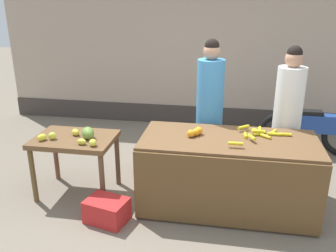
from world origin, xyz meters
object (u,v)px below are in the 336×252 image
produce_sack (148,156)px  vendor_woman_white_shirt (287,119)px  parked_motorcycle (312,130)px  vendor_woman_blue_shirt (209,112)px  produce_crate (107,210)px

produce_sack → vendor_woman_white_shirt: bearing=-2.6°
parked_motorcycle → produce_sack: bearing=-157.0°
vendor_woman_blue_shirt → produce_sack: vendor_woman_blue_shirt is taller
vendor_woman_blue_shirt → vendor_woman_white_shirt: vendor_woman_blue_shirt is taller
parked_motorcycle → produce_crate: size_ratio=3.64×
vendor_woman_blue_shirt → parked_motorcycle: (1.52, 1.04, -0.54)m
produce_sack → produce_crate: bearing=-98.0°
vendor_woman_white_shirt → produce_crate: 2.42m
parked_motorcycle → produce_sack: parked_motorcycle is taller
vendor_woman_blue_shirt → vendor_woman_white_shirt: bearing=-2.6°
produce_sack → vendor_woman_blue_shirt: bearing=-2.6°
produce_crate → produce_sack: size_ratio=0.98×
produce_crate → vendor_woman_white_shirt: bearing=30.8°
vendor_woman_blue_shirt → produce_sack: size_ratio=4.14×
parked_motorcycle → produce_crate: 3.40m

